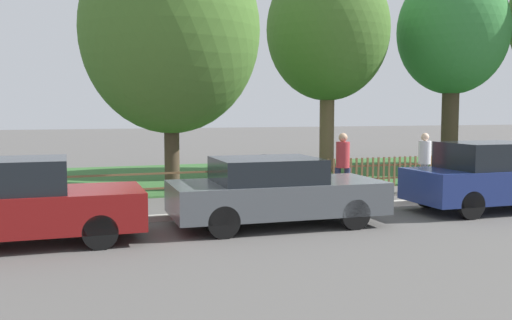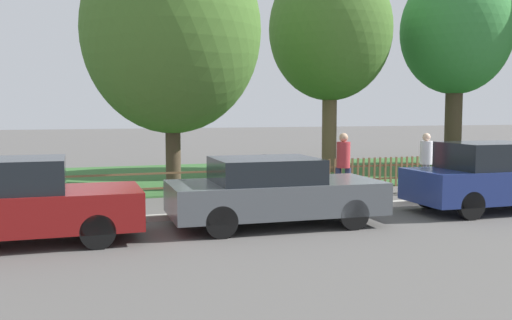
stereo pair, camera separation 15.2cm
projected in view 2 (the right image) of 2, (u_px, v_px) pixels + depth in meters
The scene contains 11 objects.
grass_strip at pixel (368, 170), 21.65m from camera, with size 37.31×8.76×0.01m, color #33602D.
park_fence at pixel (440, 170), 17.49m from camera, with size 37.31×0.05×0.88m.
parked_car_silver_hatchback at pixel (15, 202), 9.59m from camera, with size 4.08×1.78×1.46m.
parked_car_black_saloon at pixel (273, 191), 11.17m from camera, with size 4.21×1.98×1.34m.
parked_car_navy_estate at pixel (494, 177), 12.78m from camera, with size 4.04×1.74×1.55m.
covered_motorcycle at pixel (251, 173), 14.01m from camera, with size 1.99×0.91×1.17m.
tree_nearest_kerb at pixel (172, 31), 15.80m from camera, with size 4.97×4.97×7.33m.
tree_behind_motorcycle at pixel (330, 31), 20.54m from camera, with size 4.44×4.44×7.72m.
tree_mid_park at pixel (456, 32), 21.86m from camera, with size 4.22×4.22×7.73m.
pedestrian_near_fence at pixel (343, 162), 14.29m from camera, with size 0.47×0.47×1.69m.
pedestrian_by_lamp at pixel (426, 159), 15.51m from camera, with size 0.47×0.47×1.64m.
Camera 2 is at (-10.95, -11.47, 2.26)m, focal length 40.00 mm.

